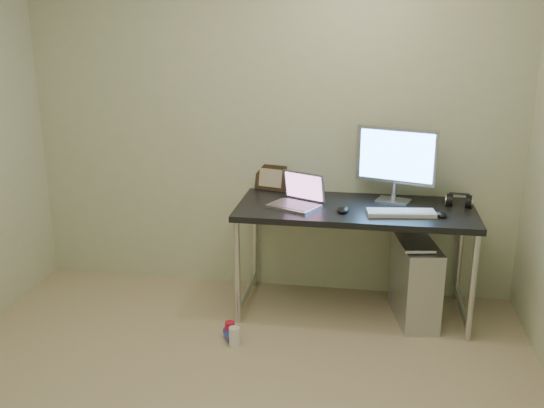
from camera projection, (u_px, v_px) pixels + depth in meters
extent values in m
cube|color=beige|center=(270.00, 121.00, 4.26)|extent=(3.50, 0.02, 2.50)
cube|color=black|center=(355.00, 210.00, 4.00)|extent=(1.56, 0.68, 0.04)
cylinder|color=silver|center=(237.00, 273.00, 3.94)|extent=(0.04, 0.04, 0.71)
cylinder|color=silver|center=(255.00, 241.00, 4.50)|extent=(0.04, 0.04, 0.71)
cylinder|color=silver|center=(472.00, 288.00, 3.71)|extent=(0.04, 0.04, 0.71)
cylinder|color=silver|center=(460.00, 253.00, 4.27)|extent=(0.04, 0.04, 0.71)
cylinder|color=silver|center=(247.00, 292.00, 4.30)|extent=(0.04, 0.60, 0.04)
cylinder|color=silver|center=(462.00, 307.00, 4.07)|extent=(0.04, 0.60, 0.04)
cube|color=silver|center=(415.00, 281.00, 4.01)|extent=(0.32, 0.55, 0.54)
cylinder|color=#B7B7BE|center=(420.00, 252.00, 3.72)|extent=(0.19, 0.06, 0.03)
cylinder|color=#B7B7BE|center=(416.00, 229.00, 4.13)|extent=(0.19, 0.06, 0.03)
cylinder|color=black|center=(406.00, 244.00, 4.31)|extent=(0.01, 0.16, 0.69)
cylinder|color=black|center=(419.00, 249.00, 4.28)|extent=(0.02, 0.11, 0.71)
cylinder|color=red|center=(230.00, 330.00, 3.82)|extent=(0.08, 0.08, 0.11)
cylinder|color=white|center=(234.00, 337.00, 3.73)|extent=(0.08, 0.08, 0.12)
cylinder|color=#2539C6|center=(231.00, 335.00, 3.80)|extent=(0.12, 0.15, 0.07)
cube|color=#B7B7BE|center=(294.00, 206.00, 3.98)|extent=(0.37, 0.33, 0.02)
cube|color=gray|center=(294.00, 205.00, 3.98)|extent=(0.32, 0.28, 0.00)
cube|color=gray|center=(304.00, 186.00, 4.04)|extent=(0.30, 0.17, 0.20)
cube|color=#77476F|center=(304.00, 187.00, 4.04)|extent=(0.27, 0.15, 0.17)
cube|color=#B7B7BE|center=(393.00, 201.00, 4.09)|extent=(0.25, 0.21, 0.02)
cylinder|color=#B7B7BE|center=(394.00, 191.00, 4.09)|extent=(0.04, 0.04, 0.12)
cube|color=#B7B7BE|center=(396.00, 155.00, 4.01)|extent=(0.53, 0.19, 0.37)
cube|color=#4F9DFE|center=(396.00, 156.00, 3.99)|extent=(0.47, 0.15, 0.32)
cube|color=silver|center=(401.00, 213.00, 3.82)|extent=(0.44, 0.19, 0.03)
ellipsoid|color=black|center=(441.00, 213.00, 3.79)|extent=(0.10, 0.13, 0.04)
ellipsoid|color=black|center=(343.00, 208.00, 3.89)|extent=(0.08, 0.13, 0.04)
cylinder|color=black|center=(450.00, 201.00, 4.02)|extent=(0.06, 0.10, 0.10)
cylinder|color=black|center=(468.00, 202.00, 4.00)|extent=(0.06, 0.10, 0.10)
cube|color=black|center=(460.00, 194.00, 3.99)|extent=(0.13, 0.04, 0.01)
cube|color=black|center=(271.00, 178.00, 4.36)|extent=(0.24, 0.12, 0.19)
cylinder|color=silver|center=(303.00, 187.00, 4.29)|extent=(0.01, 0.01, 0.10)
cylinder|color=silver|center=(304.00, 179.00, 4.27)|extent=(0.05, 0.04, 0.04)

